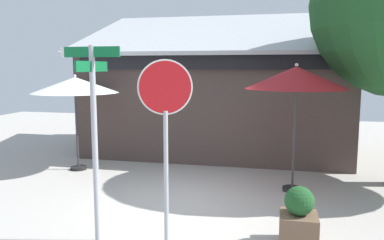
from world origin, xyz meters
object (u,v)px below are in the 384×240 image
stop_sign (166,117)px  patio_umbrella_crimson_center (296,78)px  sidewalk_planter (299,219)px  street_sign_post (94,124)px  patio_umbrella_ivory_left (75,86)px

stop_sign → patio_umbrella_crimson_center: (2.01, 3.32, 0.49)m
stop_sign → sidewalk_planter: (2.02, 0.55, -1.64)m
patio_umbrella_crimson_center → street_sign_post: bearing=-133.2°
stop_sign → sidewalk_planter: stop_sign is taller
street_sign_post → patio_umbrella_ivory_left: street_sign_post is taller
street_sign_post → patio_umbrella_crimson_center: (3.16, 3.37, 0.63)m
stop_sign → patio_umbrella_crimson_center: stop_sign is taller
street_sign_post → patio_umbrella_crimson_center: street_sign_post is taller
stop_sign → patio_umbrella_ivory_left: stop_sign is taller
street_sign_post → stop_sign: size_ratio=1.07×
street_sign_post → patio_umbrella_ivory_left: size_ratio=1.20×
street_sign_post → patio_umbrella_ivory_left: bearing=122.6°
patio_umbrella_ivory_left → patio_umbrella_crimson_center: size_ratio=0.90×
sidewalk_planter → patio_umbrella_ivory_left: bearing=149.4°
street_sign_post → sidewalk_planter: street_sign_post is taller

